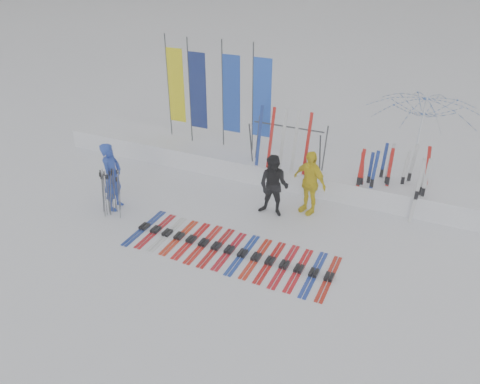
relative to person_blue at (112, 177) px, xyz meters
The scene contains 11 objects.
ground 3.50m from the person_blue, 19.37° to the right, with size 120.00×120.00×0.00m, color white.
snow_bank 4.76m from the person_blue, 47.46° to the left, with size 14.00×1.60×0.60m, color white.
person_blue is the anchor object (origin of this frame).
person_black 4.15m from the person_blue, 19.86° to the left, with size 0.80×0.62×1.64m, color black.
person_yellow 5.05m from the person_blue, 22.33° to the left, with size 1.00×0.42×1.71m, color yellow.
tent_canopy 8.26m from the person_blue, 32.42° to the left, with size 3.02×3.08×2.77m, color white.
ski_row 3.74m from the person_blue, ahead, with size 4.83×1.70×0.07m.
pole_cluster 0.43m from the person_blue, 70.59° to the right, with size 0.65×0.45×1.25m.
feather_flags 4.08m from the person_blue, 73.49° to the left, with size 3.49×0.25×3.20m.
ski_rack 4.80m from the person_blue, 40.12° to the left, with size 2.04×0.80×1.23m.
upright_skis 7.26m from the person_blue, 25.04° to the left, with size 1.67×1.08×1.70m.
Camera 1 is at (4.24, -7.24, 6.36)m, focal length 35.00 mm.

